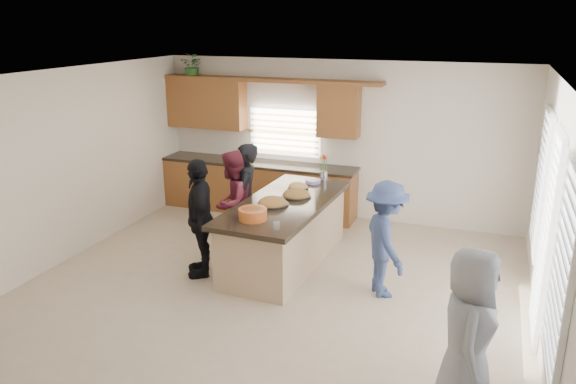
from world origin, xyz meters
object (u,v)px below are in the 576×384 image
at_px(woman_left_front, 200,218).
at_px(woman_left_back, 246,199).
at_px(woman_left_mid, 232,203).
at_px(woman_right_back, 386,239).
at_px(salad_bowl, 253,214).
at_px(woman_right_front, 468,335).
at_px(island, 285,233).

bearing_deg(woman_left_front, woman_left_back, 136.55).
relative_size(woman_left_mid, woman_right_back, 1.05).
bearing_deg(salad_bowl, woman_left_mid, 129.07).
bearing_deg(woman_right_front, island, 44.00).
distance_m(island, woman_left_mid, 0.93).
relative_size(island, woman_left_front, 1.64).
height_order(salad_bowl, woman_right_back, woman_right_back).
height_order(salad_bowl, woman_left_front, woman_left_front).
bearing_deg(salad_bowl, woman_right_front, -31.17).
height_order(salad_bowl, woman_right_front, woman_right_front).
xyz_separation_m(salad_bowl, woman_left_mid, (-0.74, 0.91, -0.23)).
xyz_separation_m(island, woman_left_mid, (-0.86, 0.04, 0.35)).
bearing_deg(woman_left_mid, woman_left_back, 138.82).
height_order(island, woman_right_back, woman_right_back).
bearing_deg(woman_left_front, woman_right_back, 67.66).
relative_size(woman_left_back, woman_left_mid, 1.05).
distance_m(woman_left_mid, woman_left_front, 0.81).
distance_m(salad_bowl, woman_right_back, 1.74).
bearing_deg(woman_right_front, salad_bowl, 56.54).
relative_size(woman_left_front, woman_right_back, 1.09).
distance_m(woman_left_mid, woman_right_back, 2.48).
distance_m(salad_bowl, woman_left_front, 0.87).
relative_size(woman_left_mid, woman_left_front, 0.96).
bearing_deg(salad_bowl, woman_right_back, 12.60).
bearing_deg(woman_right_front, woman_left_back, 48.64).
distance_m(island, woman_right_front, 3.73).
relative_size(salad_bowl, woman_left_mid, 0.23).
bearing_deg(woman_left_mid, woman_right_front, 57.41).
height_order(woman_left_mid, woman_left_front, woman_left_front).
height_order(woman_left_mid, woman_right_back, woman_left_mid).
height_order(island, woman_right_front, woman_right_front).
distance_m(woman_left_back, woman_left_front, 0.99).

